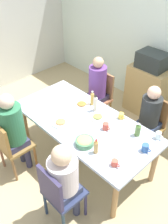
{
  "coord_description": "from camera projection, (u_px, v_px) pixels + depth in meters",
  "views": [
    {
      "loc": [
        1.91,
        -1.81,
        2.89
      ],
      "look_at": [
        0.0,
        0.0,
        0.88
      ],
      "focal_mm": 40.24,
      "sensor_mm": 36.0,
      "label": 1
    }
  ],
  "objects": [
    {
      "name": "bottle_2",
      "position": [
        92.0,
        98.0,
        3.64
      ],
      "size": [
        0.05,
        0.05,
        0.23
      ],
      "color": "gold",
      "rests_on": "dining_table"
    },
    {
      "name": "chair_0",
      "position": [
        59.0,
        193.0,
        2.76
      ],
      "size": [
        0.4,
        0.4,
        0.9
      ],
      "color": "navy",
      "rests_on": "ground_plane"
    },
    {
      "name": "cup_0",
      "position": [
        106.0,
        126.0,
        3.24
      ],
      "size": [
        0.12,
        0.08,
        0.09
      ],
      "color": "#C34E3F",
      "rests_on": "dining_table"
    },
    {
      "name": "ground_plane",
      "position": [
        84.0,
        158.0,
        3.85
      ],
      "size": [
        6.57,
        6.57,
        0.0
      ],
      "primitive_type": "plane",
      "color": "tan"
    },
    {
      "name": "plate_1",
      "position": [
        61.0,
        122.0,
        3.36
      ],
      "size": [
        0.25,
        0.25,
        0.04
      ],
      "color": "silver",
      "rests_on": "dining_table"
    },
    {
      "name": "cup_3",
      "position": [
        145.0,
        148.0,
        2.93
      ],
      "size": [
        0.12,
        0.08,
        0.1
      ],
      "color": "#325D9F",
      "rests_on": "dining_table"
    },
    {
      "name": "person_3",
      "position": [
        97.0,
        86.0,
        4.14
      ],
      "size": [
        0.3,
        0.3,
        1.24
      ],
      "color": "#2D3054",
      "rests_on": "ground_plane"
    },
    {
      "name": "person_1",
      "position": [
        13.0,
        127.0,
        3.26
      ],
      "size": [
        0.32,
        0.32,
        1.27
      ],
      "color": "#33364D",
      "rests_on": "ground_plane"
    },
    {
      "name": "bottle_1",
      "position": [
        138.0,
        130.0,
        3.12
      ],
      "size": [
        0.07,
        0.07,
        0.19
      ],
      "color": "#567738",
      "rests_on": "dining_table"
    },
    {
      "name": "chair_1",
      "position": [
        10.0,
        144.0,
        3.36
      ],
      "size": [
        0.4,
        0.4,
        0.9
      ],
      "color": "olive",
      "rests_on": "ground_plane"
    },
    {
      "name": "chair_2",
      "position": [
        151.0,
        123.0,
        3.72
      ],
      "size": [
        0.4,
        0.4,
        0.9
      ],
      "color": "olive",
      "rests_on": "ground_plane"
    },
    {
      "name": "bottle_0",
      "position": [
        96.0,
        147.0,
        2.88
      ],
      "size": [
        0.06,
        0.06,
        0.2
      ],
      "color": "tan",
      "rests_on": "dining_table"
    },
    {
      "name": "person_0",
      "position": [
        64.0,
        177.0,
        2.69
      ],
      "size": [
        0.33,
        0.33,
        1.16
      ],
      "color": "navy",
      "rests_on": "ground_plane"
    },
    {
      "name": "bowl_0",
      "position": [
        85.0,
        142.0,
        3.02
      ],
      "size": [
        0.23,
        0.23,
        0.09
      ],
      "color": "#487F55",
      "rests_on": "dining_table"
    },
    {
      "name": "side_cabinet",
      "position": [
        147.0,
        90.0,
        4.54
      ],
      "size": [
        0.7,
        0.44,
        0.9
      ],
      "primitive_type": "cube",
      "color": "tan",
      "rests_on": "ground_plane"
    },
    {
      "name": "bottle_3",
      "position": [
        95.0,
        104.0,
        3.52
      ],
      "size": [
        0.06,
        0.06,
        0.25
      ],
      "color": "silver",
      "rests_on": "dining_table"
    },
    {
      "name": "dining_table",
      "position": [
        84.0,
        125.0,
        3.45
      ],
      "size": [
        2.07,
        0.99,
        0.73
      ],
      "color": "silver",
      "rests_on": "ground_plane"
    },
    {
      "name": "cup_1",
      "position": [
        158.0,
        135.0,
        3.1
      ],
      "size": [
        0.11,
        0.07,
        0.1
      ],
      "color": "white",
      "rests_on": "dining_table"
    },
    {
      "name": "microwave",
      "position": [
        152.0,
        60.0,
        4.19
      ],
      "size": [
        0.48,
        0.36,
        0.28
      ],
      "primitive_type": "cube",
      "color": "#272F2F",
      "rests_on": "side_cabinet"
    },
    {
      "name": "cup_4",
      "position": [
        115.0,
        163.0,
        2.76
      ],
      "size": [
        0.11,
        0.07,
        0.07
      ],
      "color": "#D35542",
      "rests_on": "dining_table"
    },
    {
      "name": "plate_2",
      "position": [
        82.0,
        104.0,
        3.68
      ],
      "size": [
        0.24,
        0.24,
        0.04
      ],
      "color": "white",
      "rests_on": "dining_table"
    },
    {
      "name": "chair_3",
      "position": [
        100.0,
        95.0,
        4.32
      ],
      "size": [
        0.4,
        0.4,
        0.9
      ],
      "color": "#945B3E",
      "rests_on": "ground_plane"
    },
    {
      "name": "person_2",
      "position": [
        149.0,
        116.0,
        3.56
      ],
      "size": [
        0.3,
        0.3,
        1.17
      ],
      "color": "#2C2F4F",
      "rests_on": "ground_plane"
    },
    {
      "name": "cup_2",
      "position": [
        121.0,
        116.0,
        3.42
      ],
      "size": [
        0.11,
        0.08,
        0.08
      ],
      "color": "#EFC94A",
      "rests_on": "dining_table"
    },
    {
      "name": "plate_0",
      "position": [
        98.0,
        117.0,
        3.45
      ],
      "size": [
        0.23,
        0.23,
        0.04
      ],
      "color": "beige",
      "rests_on": "dining_table"
    }
  ]
}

